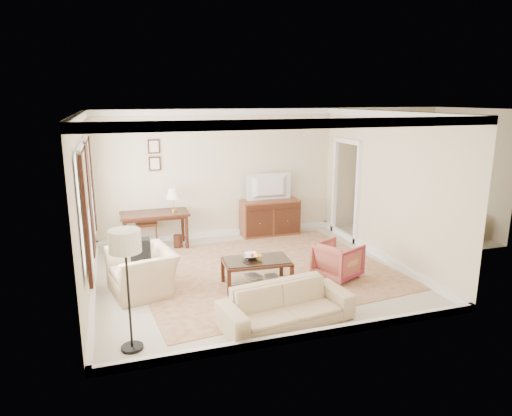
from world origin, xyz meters
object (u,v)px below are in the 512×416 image
sideboard (270,217)px  sofa (286,299)px  tv (270,179)px  striped_armchair (338,259)px  coffee_table (257,266)px  writing_desk (155,218)px  club_armchair (142,264)px

sideboard → sofa: bearing=-106.5°
tv → sofa: 4.43m
striped_armchair → sofa: size_ratio=0.37×
tv → coffee_table: 3.17m
sideboard → writing_desk: bearing=-176.5°
writing_desk → tv: (2.65, 0.14, 0.67)m
coffee_table → sofa: size_ratio=0.61×
sideboard → club_armchair: (-3.08, -2.44, 0.07)m
sideboard → sofa: (-1.23, -4.16, -0.04)m
sideboard → club_armchair: club_armchair is taller
writing_desk → striped_armchair: size_ratio=1.99×
sofa → club_armchair: bearing=129.1°
writing_desk → club_armchair: (-0.44, -2.27, -0.18)m
tv → coffee_table: bearing=66.1°
striped_armchair → club_armchair: 3.37m
sideboard → tv: size_ratio=1.33×
sideboard → coffee_table: size_ratio=1.16×
tv → striped_armchair: tv is taller
writing_desk → sideboard: sideboard is taller
striped_armchair → sideboard: bearing=-19.7°
coffee_table → club_armchair: 1.89m
writing_desk → sideboard: (2.65, 0.16, -0.25)m
writing_desk → tv: size_ratio=1.40×
writing_desk → striped_armchair: writing_desk is taller
club_armchair → sofa: 2.53m
sideboard → sofa: 4.34m
club_armchair → coffee_table: bearing=67.4°
club_armchair → sofa: club_armchair is taller
writing_desk → sofa: (1.42, -4.00, -0.29)m
sideboard → sofa: sideboard is taller
coffee_table → club_armchair: club_armchair is taller
coffee_table → club_armchair: size_ratio=1.06×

